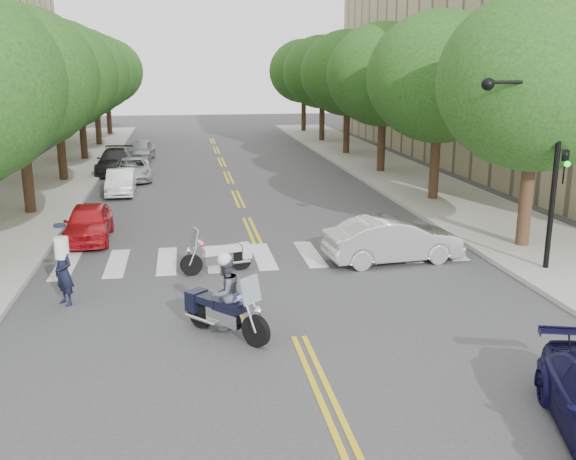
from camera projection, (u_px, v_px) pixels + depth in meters
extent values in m
plane|color=#38383A|center=(299.00, 337.00, 14.72)|extent=(140.00, 140.00, 0.00)
cube|color=#9E9991|center=(51.00, 181.00, 34.23)|extent=(5.00, 60.00, 0.15)
cube|color=#9E9991|center=(392.00, 172.00, 37.22)|extent=(5.00, 60.00, 0.15)
cylinder|color=#382316|center=(27.00, 176.00, 26.30)|extent=(0.44, 0.44, 3.32)
ellipsoid|color=#1D3F12|center=(17.00, 78.00, 25.33)|extent=(6.40, 6.40, 5.76)
cylinder|color=#382316|center=(62.00, 151.00, 33.94)|extent=(0.44, 0.44, 3.32)
ellipsoid|color=#1D3F12|center=(55.00, 75.00, 32.97)|extent=(6.40, 6.40, 5.76)
cylinder|color=#382316|center=(83.00, 135.00, 41.59)|extent=(0.44, 0.44, 3.32)
ellipsoid|color=#1D3F12|center=(78.00, 73.00, 40.62)|extent=(6.40, 6.40, 5.76)
cylinder|color=#382316|center=(98.00, 124.00, 49.24)|extent=(0.44, 0.44, 3.32)
ellipsoid|color=#1D3F12|center=(94.00, 72.00, 48.27)|extent=(6.40, 6.40, 5.76)
cylinder|color=#382316|center=(109.00, 117.00, 56.88)|extent=(0.44, 0.44, 3.32)
ellipsoid|color=#1D3F12|center=(106.00, 71.00, 55.91)|extent=(6.40, 6.40, 5.76)
cylinder|color=#382316|center=(526.00, 201.00, 21.42)|extent=(0.44, 0.44, 3.32)
ellipsoid|color=#1D3F12|center=(537.00, 81.00, 20.45)|extent=(6.40, 6.40, 5.76)
cylinder|color=#382316|center=(435.00, 165.00, 29.07)|extent=(0.44, 0.44, 3.32)
ellipsoid|color=#1D3F12|center=(440.00, 77.00, 28.10)|extent=(6.40, 6.40, 5.76)
cylinder|color=#382316|center=(381.00, 145.00, 36.72)|extent=(0.44, 0.44, 3.32)
ellipsoid|color=#1D3F12|center=(384.00, 75.00, 35.75)|extent=(6.40, 6.40, 5.76)
cylinder|color=#382316|center=(346.00, 131.00, 44.36)|extent=(0.44, 0.44, 3.32)
ellipsoid|color=#1D3F12|center=(348.00, 73.00, 43.39)|extent=(6.40, 6.40, 5.76)
cylinder|color=#382316|center=(322.00, 121.00, 52.01)|extent=(0.44, 0.44, 3.32)
ellipsoid|color=#1D3F12|center=(323.00, 72.00, 51.04)|extent=(6.40, 6.40, 5.76)
cylinder|color=#382316|center=(304.00, 114.00, 59.65)|extent=(0.44, 0.44, 3.32)
ellipsoid|color=#1D3F12|center=(304.00, 71.00, 58.68)|extent=(6.40, 6.40, 5.76)
cylinder|color=black|center=(555.00, 174.00, 18.61)|extent=(0.16, 0.16, 6.00)
cylinder|color=black|center=(525.00, 82.00, 17.77)|extent=(2.40, 0.10, 0.10)
sphere|color=black|center=(488.00, 84.00, 17.61)|extent=(0.36, 0.36, 0.36)
imported|color=black|center=(564.00, 167.00, 18.60)|extent=(0.16, 0.20, 1.00)
sphere|color=#0CCC26|center=(567.00, 164.00, 18.43)|extent=(0.18, 0.18, 0.18)
cylinder|color=black|center=(256.00, 331.00, 14.14)|extent=(0.60, 0.65, 0.73)
cylinder|color=black|center=(202.00, 313.00, 15.19)|extent=(0.63, 0.68, 0.73)
cube|color=silver|center=(226.00, 316.00, 14.66)|extent=(0.90, 0.95, 0.34)
cube|color=black|center=(229.00, 306.00, 14.53)|extent=(0.79, 0.82, 0.24)
cube|color=black|center=(211.00, 299.00, 14.89)|extent=(0.72, 0.73, 0.17)
cube|color=black|center=(196.00, 300.00, 15.21)|extent=(0.57, 0.56, 0.48)
cube|color=#8C99A5|center=(251.00, 290.00, 13.99)|extent=(0.51, 0.48, 0.59)
cube|color=red|center=(249.00, 295.00, 14.25)|extent=(0.15, 0.15, 0.09)
cube|color=#0C26E5|center=(241.00, 298.00, 14.05)|extent=(0.15, 0.15, 0.09)
imported|color=#474C56|center=(225.00, 293.00, 14.53)|extent=(1.04, 1.03, 1.70)
sphere|color=silver|center=(225.00, 259.00, 14.33)|extent=(0.32, 0.32, 0.32)
cylinder|color=black|center=(191.00, 265.00, 18.96)|extent=(0.67, 0.29, 0.66)
cylinder|color=black|center=(241.00, 259.00, 19.54)|extent=(0.68, 0.32, 0.66)
cube|color=silver|center=(218.00, 258.00, 19.24)|extent=(0.92, 0.51, 0.31)
cube|color=silver|center=(215.00, 251.00, 19.15)|extent=(0.74, 0.50, 0.21)
cube|color=silver|center=(232.00, 248.00, 19.34)|extent=(0.61, 0.50, 0.15)
cube|color=silver|center=(245.00, 250.00, 19.54)|extent=(0.38, 0.48, 0.44)
cube|color=#8C99A5|center=(195.00, 237.00, 18.80)|extent=(0.26, 0.50, 0.53)
cube|color=red|center=(201.00, 243.00, 18.80)|extent=(0.12, 0.12, 0.08)
cube|color=#0C26E5|center=(199.00, 241.00, 19.01)|extent=(0.12, 0.12, 0.08)
imported|color=black|center=(64.00, 272.00, 16.53)|extent=(0.73, 0.75, 1.74)
imported|color=silver|center=(393.00, 240.00, 20.23)|extent=(4.46, 1.92, 1.43)
imported|color=red|center=(88.00, 223.00, 22.71)|extent=(1.63, 3.85, 1.30)
imported|color=white|center=(121.00, 182.00, 30.91)|extent=(1.35, 3.66, 1.20)
imported|color=#A3A4AA|center=(132.00, 169.00, 34.76)|extent=(2.33, 4.42, 1.18)
imported|color=black|center=(116.00, 161.00, 36.97)|extent=(2.06, 4.86, 1.40)
imported|color=gray|center=(140.00, 150.00, 41.92)|extent=(1.96, 4.11, 1.35)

